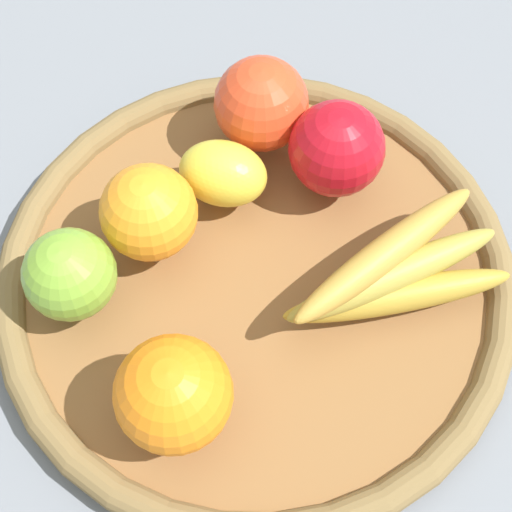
{
  "coord_description": "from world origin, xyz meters",
  "views": [
    {
      "loc": [
        -0.27,
        0.07,
        0.56
      ],
      "look_at": [
        0.0,
        0.0,
        0.05
      ],
      "focal_mm": 54.38,
      "sensor_mm": 36.0,
      "label": 1
    }
  ],
  "objects": [
    {
      "name": "lemon_0",
      "position": [
        0.08,
        0.01,
        0.06
      ],
      "size": [
        0.08,
        0.09,
        0.05
      ],
      "primitive_type": "ellipsoid",
      "rotation": [
        0.0,
        0.0,
        4.2
      ],
      "color": "yellow",
      "rests_on": "basket"
    },
    {
      "name": "apple_0",
      "position": [
        0.12,
        -0.04,
        0.07
      ],
      "size": [
        0.11,
        0.11,
        0.08
      ],
      "primitive_type": "sphere",
      "rotation": [
        0.0,
        0.0,
        2.44
      ],
      "color": "#DD4422",
      "rests_on": "basket"
    },
    {
      "name": "apple_2",
      "position": [
        0.01,
        0.14,
        0.07
      ],
      "size": [
        0.09,
        0.09,
        0.07
      ],
      "primitive_type": "sphere",
      "rotation": [
        0.0,
        0.0,
        5.25
      ],
      "color": "#76A732",
      "rests_on": "basket"
    },
    {
      "name": "basket",
      "position": [
        0.0,
        0.0,
        0.02
      ],
      "size": [
        0.41,
        0.41,
        0.03
      ],
      "color": "brown",
      "rests_on": "ground_plane"
    },
    {
      "name": "orange_1",
      "position": [
        0.05,
        0.07,
        0.07
      ],
      "size": [
        0.1,
        0.1,
        0.07
      ],
      "primitive_type": "sphere",
      "rotation": [
        0.0,
        0.0,
        5.14
      ],
      "color": "orange",
      "rests_on": "basket"
    },
    {
      "name": "banana_bunch",
      "position": [
        -0.04,
        -0.09,
        0.06
      ],
      "size": [
        0.09,
        0.18,
        0.05
      ],
      "color": "#B28D2D",
      "rests_on": "basket"
    },
    {
      "name": "ground_plane",
      "position": [
        0.0,
        0.0,
        0.0
      ],
      "size": [
        2.4,
        2.4,
        0.0
      ],
      "primitive_type": "plane",
      "color": "slate",
      "rests_on": "ground"
    },
    {
      "name": "apple_1",
      "position": [
        0.07,
        -0.08,
        0.07
      ],
      "size": [
        0.09,
        0.09,
        0.08
      ],
      "primitive_type": "sphere",
      "rotation": [
        0.0,
        0.0,
        2.95
      ],
      "color": "red",
      "rests_on": "basket"
    },
    {
      "name": "orange_0",
      "position": [
        -0.1,
        0.08,
        0.07
      ],
      "size": [
        0.09,
        0.09,
        0.08
      ],
      "primitive_type": "sphere",
      "rotation": [
        0.0,
        0.0,
        4.89
      ],
      "color": "orange",
      "rests_on": "basket"
    }
  ]
}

